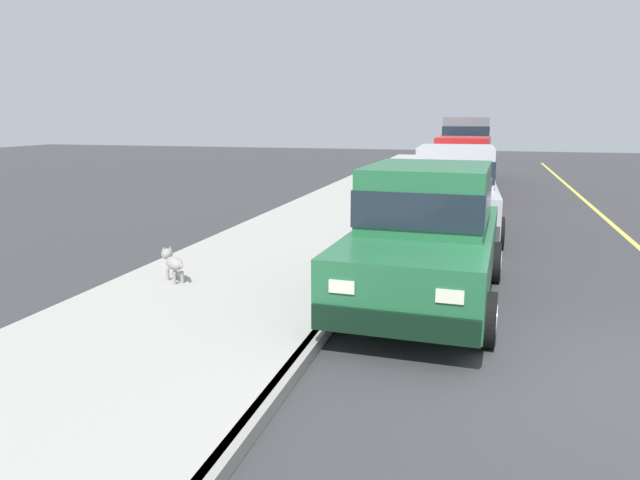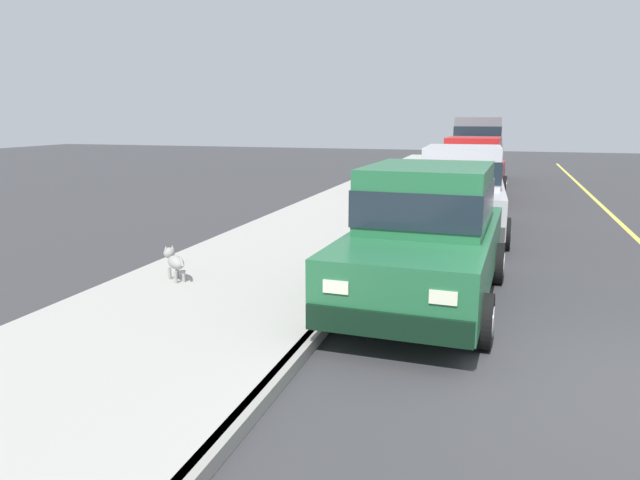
# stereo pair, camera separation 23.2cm
# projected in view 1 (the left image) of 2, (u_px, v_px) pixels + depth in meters

# --- Properties ---
(ground_plane) EXTENTS (80.00, 80.00, 0.00)m
(ground_plane) POSITION_uv_depth(u_px,v_px,m) (624.00, 379.00, 5.87)
(ground_plane) COLOR #38383A
(curb) EXTENTS (0.16, 64.00, 0.14)m
(curb) POSITION_uv_depth(u_px,v_px,m) (316.00, 341.00, 6.69)
(curb) COLOR gray
(curb) RESTS_ON ground
(sidewalk) EXTENTS (3.60, 64.00, 0.14)m
(sidewalk) POSITION_uv_depth(u_px,v_px,m) (174.00, 326.00, 7.16)
(sidewalk) COLOR #A8A59E
(sidewalk) RESTS_ON ground
(car_green_sedan) EXTENTS (2.16, 4.67, 1.92)m
(car_green_sedan) POSITION_uv_depth(u_px,v_px,m) (426.00, 233.00, 8.12)
(car_green_sedan) COLOR #23663D
(car_green_sedan) RESTS_ON ground
(car_silver_sedan) EXTENTS (2.14, 4.65, 1.92)m
(car_silver_sedan) POSITION_uv_depth(u_px,v_px,m) (454.00, 189.00, 13.00)
(car_silver_sedan) COLOR #BCBCC1
(car_silver_sedan) RESTS_ON ground
(car_red_sedan) EXTENTS (2.15, 4.66, 1.92)m
(car_red_sedan) POSITION_uv_depth(u_px,v_px,m) (462.00, 167.00, 18.50)
(car_red_sedan) COLOR red
(car_red_sedan) RESTS_ON ground
(car_grey_van) EXTENTS (2.16, 4.91, 2.52)m
(car_grey_van) POSITION_uv_depth(u_px,v_px,m) (466.00, 146.00, 23.57)
(car_grey_van) COLOR slate
(car_grey_van) RESTS_ON ground
(dog_grey) EXTENTS (0.61, 0.52, 0.49)m
(dog_grey) POSITION_uv_depth(u_px,v_px,m) (173.00, 262.00, 8.81)
(dog_grey) COLOR #999691
(dog_grey) RESTS_ON sidewalk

